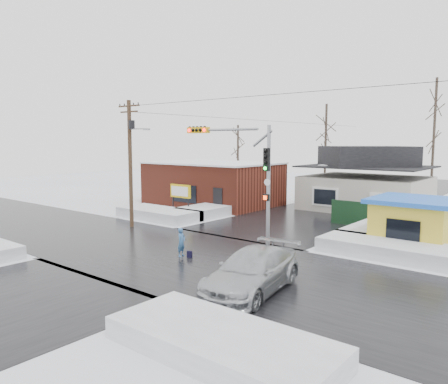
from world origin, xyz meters
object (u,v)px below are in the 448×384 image
Objects in this scene: car at (252,272)px; pedestrian at (181,242)px; marquee_sign at (180,192)px; kiosk at (414,222)px; traffic_signal at (244,171)px; utility_pole at (131,156)px.

pedestrian is at bearing 152.08° from car.
car reaches higher than pedestrian.
kiosk reaches higher than marquee_sign.
pedestrian is 6.50m from car.
traffic_signal is 1.19× the size of car.
kiosk is at bearing 1.55° from marquee_sign.
marquee_sign is 19.53m from car.
marquee_sign reaches higher than car.
traffic_signal is at bearing -29.72° from marquee_sign.
utility_pole is 16.20m from car.
marquee_sign is at bearing 34.32° from pedestrian.
marquee_sign is 18.51m from kiosk.
car is at bearing -36.69° from marquee_sign.
marquee_sign is 0.55× the size of kiosk.
utility_pole reaches higher than car.
utility_pole is 3.53× the size of marquee_sign.
pedestrian is at bearing -131.93° from kiosk.
marquee_sign is 1.66× the size of pedestrian.
pedestrian is at bearing -22.76° from utility_pole.
kiosk is at bearing 44.84° from traffic_signal.
pedestrian is (9.49, -9.53, -1.15)m from marquee_sign.
utility_pole is 18.95m from kiosk.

